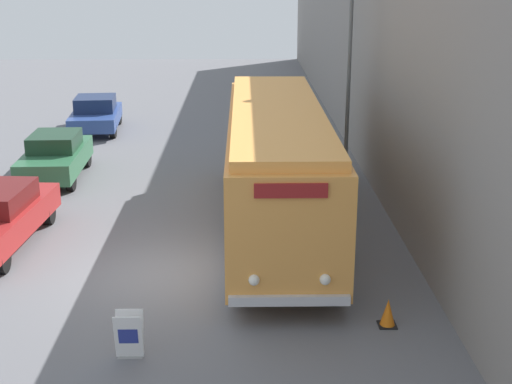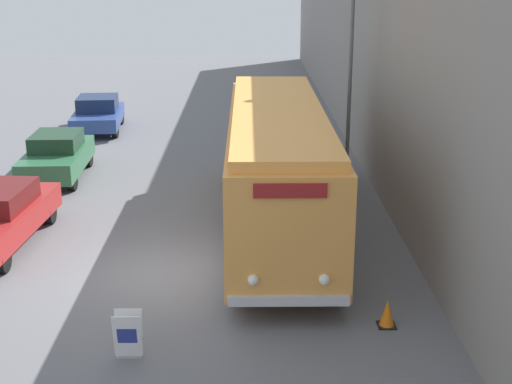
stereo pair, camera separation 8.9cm
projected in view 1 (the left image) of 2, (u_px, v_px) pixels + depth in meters
The scene contains 8 objects.
ground_plane at pixel (164, 274), 16.49m from camera, with size 80.00×80.00×0.00m, color slate.
building_wall_right at pixel (365, 61), 25.02m from camera, with size 0.30×60.00×7.25m.
vintage_bus at pixel (277, 161), 18.88m from camera, with size 2.51×11.37×3.33m.
sign_board at pixel (129, 336), 12.90m from camera, with size 0.51×0.33×0.88m.
streetlamp at pixel (350, 55), 21.70m from camera, with size 0.36×0.36×6.52m.
parked_car_mid at pixel (55, 156), 23.74m from camera, with size 1.90×4.29×1.52m.
parked_car_far at pixel (96, 114), 30.58m from camera, with size 2.24×4.25×1.49m.
traffic_cone at pixel (388, 313), 14.06m from camera, with size 0.36×0.36×0.57m.
Camera 1 is at (1.86, -15.17, 6.82)m, focal length 50.00 mm.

